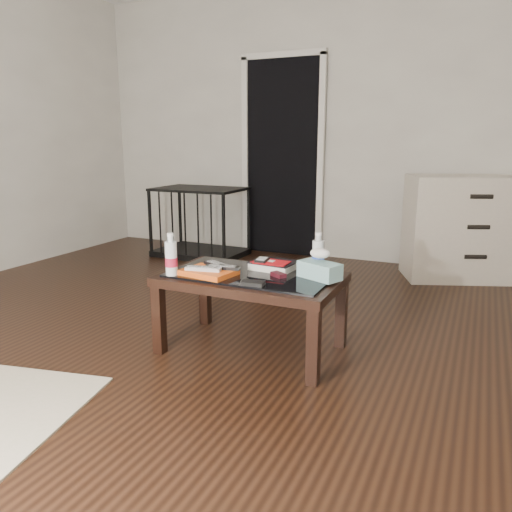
# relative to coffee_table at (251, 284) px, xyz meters

# --- Properties ---
(ground) EXTENTS (5.00, 5.00, 0.00)m
(ground) POSITION_rel_coffee_table_xyz_m (-0.39, -0.01, -0.40)
(ground) COLOR black
(ground) RESTS_ON ground
(room_shell) EXTENTS (5.00, 5.00, 5.00)m
(room_shell) POSITION_rel_coffee_table_xyz_m (-0.39, -0.01, 1.22)
(room_shell) COLOR silver
(room_shell) RESTS_ON ground
(doorway) EXTENTS (0.90, 0.08, 2.07)m
(doorway) POSITION_rel_coffee_table_xyz_m (-0.79, 2.45, 0.63)
(doorway) COLOR black
(doorway) RESTS_ON ground
(coffee_table) EXTENTS (1.00, 0.60, 0.46)m
(coffee_table) POSITION_rel_coffee_table_xyz_m (0.00, 0.00, 0.00)
(coffee_table) COLOR black
(coffee_table) RESTS_ON ground
(dresser) EXTENTS (1.30, 0.90, 0.90)m
(dresser) POSITION_rel_coffee_table_xyz_m (1.14, 2.22, 0.05)
(dresser) COLOR beige
(dresser) RESTS_ON ground
(pet_crate) EXTENTS (0.92, 0.62, 0.71)m
(pet_crate) POSITION_rel_coffee_table_xyz_m (-1.53, 1.99, -0.17)
(pet_crate) COLOR black
(pet_crate) RESTS_ON ground
(magazines) EXTENTS (0.31, 0.25, 0.03)m
(magazines) POSITION_rel_coffee_table_xyz_m (-0.20, -0.13, 0.08)
(magazines) COLOR #E25415
(magazines) RESTS_ON coffee_table
(remote_silver) EXTENTS (0.21, 0.09, 0.02)m
(remote_silver) POSITION_rel_coffee_table_xyz_m (-0.22, -0.16, 0.11)
(remote_silver) COLOR #B9B9BE
(remote_silver) RESTS_ON magazines
(remote_black_front) EXTENTS (0.21, 0.08, 0.02)m
(remote_black_front) POSITION_rel_coffee_table_xyz_m (-0.14, -0.09, 0.11)
(remote_black_front) COLOR black
(remote_black_front) RESTS_ON magazines
(remote_black_back) EXTENTS (0.20, 0.13, 0.02)m
(remote_black_back) POSITION_rel_coffee_table_xyz_m (-0.19, -0.05, 0.11)
(remote_black_back) COLOR black
(remote_black_back) RESTS_ON magazines
(textbook) EXTENTS (0.27, 0.22, 0.05)m
(textbook) POSITION_rel_coffee_table_xyz_m (0.08, 0.14, 0.09)
(textbook) COLOR black
(textbook) RESTS_ON coffee_table
(dvd_mailers) EXTENTS (0.21, 0.16, 0.01)m
(dvd_mailers) POSITION_rel_coffee_table_xyz_m (0.07, 0.12, 0.11)
(dvd_mailers) COLOR #B00B12
(dvd_mailers) RESTS_ON textbook
(ipod) EXTENTS (0.08, 0.11, 0.02)m
(ipod) POSITION_rel_coffee_table_xyz_m (0.02, 0.10, 0.12)
(ipod) COLOR black
(ipod) RESTS_ON dvd_mailers
(flip_phone) EXTENTS (0.10, 0.09, 0.02)m
(flip_phone) POSITION_rel_coffee_table_xyz_m (0.16, -0.00, 0.08)
(flip_phone) COLOR black
(flip_phone) RESTS_ON coffee_table
(wallet) EXTENTS (0.13, 0.09, 0.02)m
(wallet) POSITION_rel_coffee_table_xyz_m (0.11, -0.21, 0.07)
(wallet) COLOR black
(wallet) RESTS_ON coffee_table
(water_bottle_left) EXTENTS (0.07, 0.07, 0.24)m
(water_bottle_left) POSITION_rel_coffee_table_xyz_m (-0.39, -0.22, 0.18)
(water_bottle_left) COLOR silver
(water_bottle_left) RESTS_ON coffee_table
(water_bottle_right) EXTENTS (0.08, 0.08, 0.24)m
(water_bottle_right) POSITION_rel_coffee_table_xyz_m (0.34, 0.15, 0.18)
(water_bottle_right) COLOR silver
(water_bottle_right) RESTS_ON coffee_table
(tissue_box) EXTENTS (0.26, 0.20, 0.09)m
(tissue_box) POSITION_rel_coffee_table_xyz_m (0.38, 0.06, 0.11)
(tissue_box) COLOR teal
(tissue_box) RESTS_ON coffee_table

